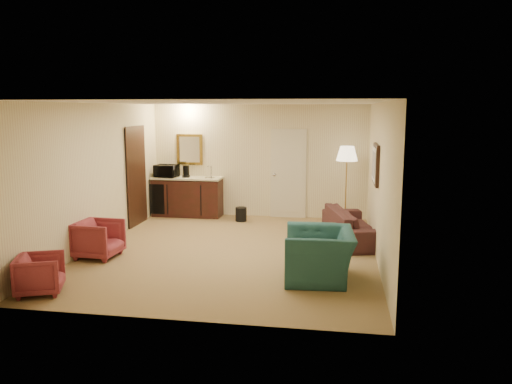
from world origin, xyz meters
TOP-DOWN VIEW (x-y plane):
  - ground at (0.00, 0.00)m, footprint 6.00×6.00m
  - room_walls at (-0.10, 0.77)m, footprint 5.02×6.01m
  - wetbar_cabinet at (-1.65, 2.72)m, footprint 1.64×0.58m
  - sofa at (2.15, 1.08)m, footprint 1.07×2.12m
  - teal_armchair at (1.59, -1.23)m, footprint 0.81×1.18m
  - rose_chair_near at (-2.15, -0.75)m, footprint 0.68×0.72m
  - rose_chair_far at (-2.15, -2.45)m, footprint 0.72×0.74m
  - coffee_table at (1.80, 0.56)m, footprint 0.82×0.68m
  - floor_lamp at (2.01, 2.40)m, footprint 0.54×0.54m
  - waste_bin at (-0.30, 2.37)m, footprint 0.27×0.27m
  - microwave at (-2.13, 2.66)m, footprint 0.56×0.36m
  - coffee_maker at (-1.67, 2.71)m, footprint 0.18×0.18m

SIDE VIEW (x-z plane):
  - ground at x=0.00m, z-range 0.00..0.00m
  - waste_bin at x=-0.30m, z-range 0.00..0.31m
  - coffee_table at x=1.80m, z-range 0.00..0.41m
  - rose_chair_far at x=-2.15m, z-range 0.00..0.60m
  - rose_chair_near at x=-2.15m, z-range 0.00..0.70m
  - sofa at x=2.15m, z-range 0.00..0.80m
  - wetbar_cabinet at x=-1.65m, z-range 0.00..0.92m
  - teal_armchair at x=1.59m, z-range 0.00..0.99m
  - floor_lamp at x=2.01m, z-range 0.00..1.72m
  - coffee_maker at x=-1.67m, z-range 0.92..1.19m
  - microwave at x=-2.13m, z-range 0.92..1.27m
  - room_walls at x=-0.10m, z-range 0.41..3.02m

